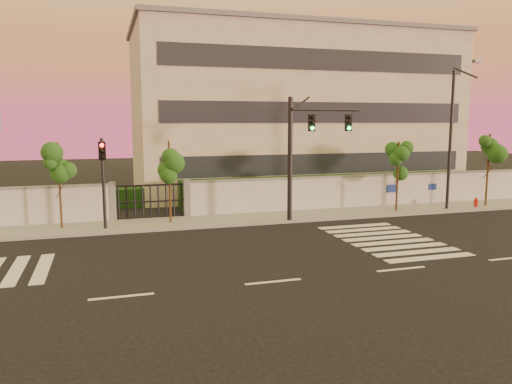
% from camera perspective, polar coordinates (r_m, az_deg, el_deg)
% --- Properties ---
extents(ground, '(120.00, 120.00, 0.00)m').
position_cam_1_polar(ground, '(17.28, 1.97, -10.23)').
color(ground, black).
rests_on(ground, ground).
extents(sidewalk, '(60.00, 3.00, 0.15)m').
position_cam_1_polar(sidewalk, '(27.08, -5.27, -3.32)').
color(sidewalk, gray).
rests_on(sidewalk, ground).
extents(perimeter_wall, '(60.00, 0.36, 2.20)m').
position_cam_1_polar(perimeter_wall, '(28.37, -5.70, -0.76)').
color(perimeter_wall, '#B8BBC0').
rests_on(perimeter_wall, ground).
extents(hedge_row, '(41.00, 4.25, 1.80)m').
position_cam_1_polar(hedge_row, '(31.28, -4.78, -0.38)').
color(hedge_row, black).
rests_on(hedge_row, ground).
extents(institutional_building, '(24.40, 12.40, 12.25)m').
position_cam_1_polar(institutional_building, '(40.14, 4.01, 9.15)').
color(institutional_building, '#B5B199').
rests_on(institutional_building, ground).
extents(road_markings, '(57.00, 7.62, 0.02)m').
position_cam_1_polar(road_markings, '(20.36, -5.76, -7.38)').
color(road_markings, silver).
rests_on(road_markings, ground).
extents(street_tree_c, '(1.31, 1.05, 4.40)m').
position_cam_1_polar(street_tree_c, '(26.26, -21.60, 2.75)').
color(street_tree_c, '#382314').
rests_on(street_tree_c, ground).
extents(street_tree_d, '(1.37, 1.09, 4.42)m').
position_cam_1_polar(street_tree_d, '(26.23, -9.86, 3.24)').
color(street_tree_d, '#382314').
rests_on(street_tree_d, ground).
extents(street_tree_e, '(1.52, 1.21, 4.23)m').
position_cam_1_polar(street_tree_e, '(30.45, 15.95, 3.46)').
color(street_tree_e, '#382314').
rests_on(street_tree_e, ground).
extents(street_tree_f, '(1.52, 1.21, 4.64)m').
position_cam_1_polar(street_tree_f, '(34.34, 25.07, 4.01)').
color(street_tree_f, '#382314').
rests_on(street_tree_f, ground).
extents(traffic_signal_main, '(4.22, 0.60, 6.68)m').
position_cam_1_polar(traffic_signal_main, '(26.73, 5.63, 5.49)').
color(traffic_signal_main, black).
rests_on(traffic_signal_main, ground).
extents(traffic_signal_secondary, '(0.36, 0.34, 4.61)m').
position_cam_1_polar(traffic_signal_secondary, '(25.48, -17.08, 2.11)').
color(traffic_signal_secondary, black).
rests_on(traffic_signal_secondary, ground).
extents(streetlight_east, '(0.52, 2.10, 8.75)m').
position_cam_1_polar(streetlight_east, '(31.90, 21.57, 6.30)').
color(streetlight_east, black).
rests_on(streetlight_east, ground).
extents(fire_hydrant, '(0.29, 0.27, 0.73)m').
position_cam_1_polar(fire_hydrant, '(33.83, 23.84, -1.19)').
color(fire_hydrant, red).
rests_on(fire_hydrant, ground).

